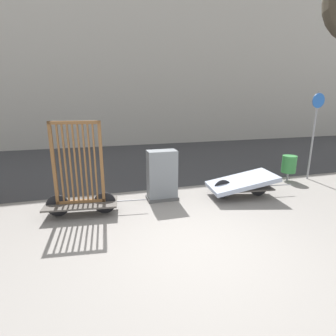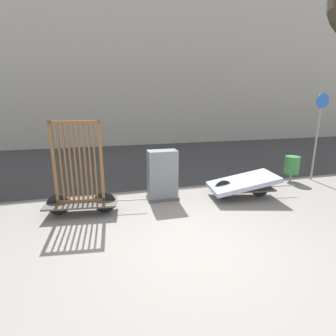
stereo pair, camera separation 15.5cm
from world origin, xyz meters
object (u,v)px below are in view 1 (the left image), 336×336
Objects in this scene: bike_cart_with_mattress at (241,183)px; sign_post at (315,126)px; trash_bin at (289,164)px; bike_cart_with_bedframe at (80,186)px; utility_cabinet at (162,177)px.

sign_post reaches higher than bike_cart_with_mattress.
sign_post reaches higher than trash_bin.
trash_bin is 1.45m from sign_post.
bike_cart_with_mattress is (4.17, 0.00, -0.30)m from bike_cart_with_bedframe.
utility_cabinet is at bearing -174.90° from sign_post.
bike_cart_with_bedframe reaches higher than bike_cart_with_mattress.
utility_cabinet is at bearing 18.53° from bike_cart_with_bedframe.
utility_cabinet reaches higher than trash_bin.
bike_cart_with_mattress is 3.51m from sign_post.
utility_cabinet is 0.47× the size of sign_post.
sign_post is at bearing 5.10° from utility_cabinet.
bike_cart_with_mattress is 2.19m from utility_cabinet.
trash_bin is 0.29× the size of sign_post.
bike_cart_with_bedframe is 0.82× the size of sign_post.
bike_cart_with_bedframe is 6.53m from trash_bin.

